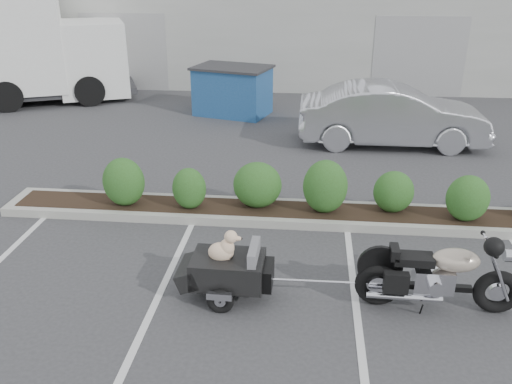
# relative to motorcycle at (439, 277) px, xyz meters

# --- Properties ---
(ground) EXTENTS (90.00, 90.00, 0.00)m
(ground) POSITION_rel_motorcycle_xyz_m (-2.23, 0.38, -0.49)
(ground) COLOR #38383A
(ground) RESTS_ON ground
(planter_kerb) EXTENTS (12.00, 1.00, 0.15)m
(planter_kerb) POSITION_rel_motorcycle_xyz_m (-1.23, 2.58, -0.42)
(planter_kerb) COLOR #9E9E93
(planter_kerb) RESTS_ON ground
(building) EXTENTS (26.00, 10.00, 4.00)m
(building) POSITION_rel_motorcycle_xyz_m (-2.23, 17.38, 1.51)
(building) COLOR #9EA099
(building) RESTS_ON ground
(motorcycle) EXTENTS (2.15, 0.72, 1.23)m
(motorcycle) POSITION_rel_motorcycle_xyz_m (0.00, 0.00, 0.00)
(motorcycle) COLOR black
(motorcycle) RESTS_ON ground
(pet_trailer) EXTENTS (1.71, 0.95, 1.02)m
(pet_trailer) POSITION_rel_motorcycle_xyz_m (-2.78, 0.02, -0.06)
(pet_trailer) COLOR black
(pet_trailer) RESTS_ON ground
(sedan) EXTENTS (4.57, 1.65, 1.50)m
(sedan) POSITION_rel_motorcycle_xyz_m (0.27, 6.99, 0.26)
(sedan) COLOR silver
(sedan) RESTS_ON ground
(dumpster) EXTENTS (2.47, 2.01, 1.42)m
(dumpster) POSITION_rel_motorcycle_xyz_m (-4.04, 9.48, 0.22)
(dumpster) COLOR navy
(dumpster) RESTS_ON ground
(delivery_truck) EXTENTS (7.61, 4.99, 3.34)m
(delivery_truck) POSITION_rel_motorcycle_xyz_m (-11.14, 10.18, 1.11)
(delivery_truck) COLOR white
(delivery_truck) RESTS_ON ground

